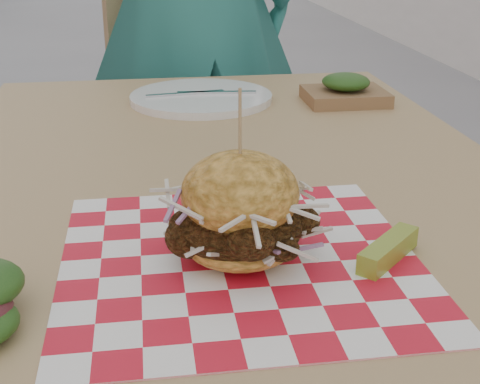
# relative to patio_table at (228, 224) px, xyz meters

# --- Properties ---
(patio_table) EXTENTS (0.80, 1.20, 0.75)m
(patio_table) POSITION_rel_patio_table_xyz_m (0.00, 0.00, 0.00)
(patio_table) COLOR tan
(patio_table) RESTS_ON ground
(patio_chair) EXTENTS (0.54, 0.54, 0.95)m
(patio_chair) POSITION_rel_patio_table_xyz_m (-0.03, 0.97, -0.12)
(patio_chair) COLOR tan
(patio_chair) RESTS_ON ground
(paper_liner) EXTENTS (0.36, 0.36, 0.00)m
(paper_liner) POSITION_rel_patio_table_xyz_m (-0.02, -0.26, 0.08)
(paper_liner) COLOR red
(paper_liner) RESTS_ON patio_table
(sandwich) EXTENTS (0.16, 0.16, 0.18)m
(sandwich) POSITION_rel_patio_table_xyz_m (-0.02, -0.26, 0.13)
(sandwich) COLOR gold
(sandwich) RESTS_ON paper_liner
(pickle_spear) EXTENTS (0.08, 0.08, 0.02)m
(pickle_spear) POSITION_rel_patio_table_xyz_m (0.13, -0.28, 0.09)
(pickle_spear) COLOR olive
(pickle_spear) RESTS_ON paper_liner
(place_setting) EXTENTS (0.27, 0.27, 0.02)m
(place_setting) POSITION_rel_patio_table_xyz_m (0.00, 0.39, 0.09)
(place_setting) COLOR white
(place_setting) RESTS_ON patio_table
(kraft_tray) EXTENTS (0.15, 0.12, 0.06)m
(kraft_tray) POSITION_rel_patio_table_xyz_m (0.27, 0.34, 0.10)
(kraft_tray) COLOR brown
(kraft_tray) RESTS_ON patio_table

